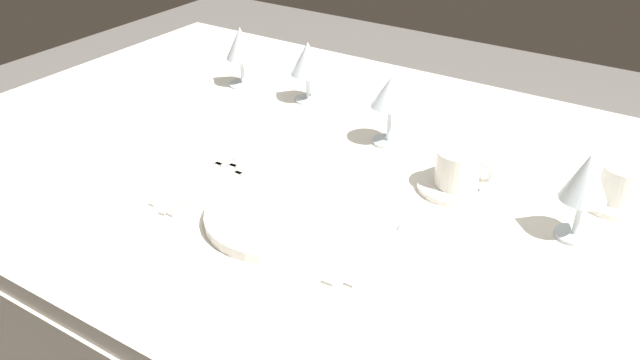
% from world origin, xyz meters
% --- Properties ---
extents(dining_table, '(1.80, 1.11, 0.74)m').
position_xyz_m(dining_table, '(0.00, 0.00, 0.66)').
color(dining_table, silver).
rests_on(dining_table, ground).
extents(dinner_plate, '(0.25, 0.25, 0.02)m').
position_xyz_m(dinner_plate, '(-0.03, -0.21, 0.75)').
color(dinner_plate, white).
rests_on(dinner_plate, dining_table).
extents(fork_outer, '(0.02, 0.21, 0.00)m').
position_xyz_m(fork_outer, '(-0.19, -0.18, 0.74)').
color(fork_outer, beige).
rests_on(fork_outer, dining_table).
extents(fork_inner, '(0.03, 0.23, 0.00)m').
position_xyz_m(fork_inner, '(-0.21, -0.18, 0.74)').
color(fork_inner, beige).
rests_on(fork_inner, dining_table).
extents(fork_salad, '(0.02, 0.21, 0.00)m').
position_xyz_m(fork_salad, '(-0.24, -0.18, 0.74)').
color(fork_salad, beige).
rests_on(fork_salad, dining_table).
extents(dinner_knife, '(0.03, 0.23, 0.00)m').
position_xyz_m(dinner_knife, '(0.12, -0.20, 0.74)').
color(dinner_knife, beige).
rests_on(dinner_knife, dining_table).
extents(spoon_soup, '(0.03, 0.20, 0.01)m').
position_xyz_m(spoon_soup, '(0.16, -0.17, 0.74)').
color(spoon_soup, beige).
rests_on(spoon_soup, dining_table).
extents(saucer_left, '(0.14, 0.14, 0.01)m').
position_xyz_m(saucer_left, '(0.17, 0.05, 0.74)').
color(saucer_left, white).
rests_on(saucer_left, dining_table).
extents(coffee_cup_left, '(0.11, 0.08, 0.07)m').
position_xyz_m(coffee_cup_left, '(0.17, 0.05, 0.78)').
color(coffee_cup_left, white).
rests_on(coffee_cup_left, saucer_left).
extents(saucer_right, '(0.13, 0.13, 0.01)m').
position_xyz_m(saucer_right, '(0.43, 0.16, 0.74)').
color(saucer_right, white).
rests_on(saucer_right, dining_table).
extents(coffee_cup_right, '(0.09, 0.07, 0.06)m').
position_xyz_m(coffee_cup_right, '(0.43, 0.16, 0.78)').
color(coffee_cup_right, white).
rests_on(coffee_cup_right, saucer_right).
extents(wine_glass_centre, '(0.07, 0.07, 0.15)m').
position_xyz_m(wine_glass_centre, '(0.39, 0.01, 0.84)').
color(wine_glass_centre, silver).
rests_on(wine_glass_centre, dining_table).
extents(wine_glass_left, '(0.07, 0.07, 0.14)m').
position_xyz_m(wine_glass_left, '(-0.46, 0.23, 0.84)').
color(wine_glass_left, silver).
rests_on(wine_glass_left, dining_table).
extents(wine_glass_right, '(0.08, 0.08, 0.14)m').
position_xyz_m(wine_glass_right, '(-0.27, 0.23, 0.84)').
color(wine_glass_right, silver).
rests_on(wine_glass_right, dining_table).
extents(wine_glass_far, '(0.08, 0.08, 0.14)m').
position_xyz_m(wine_glass_far, '(-0.02, 0.15, 0.84)').
color(wine_glass_far, silver).
rests_on(wine_glass_far, dining_table).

